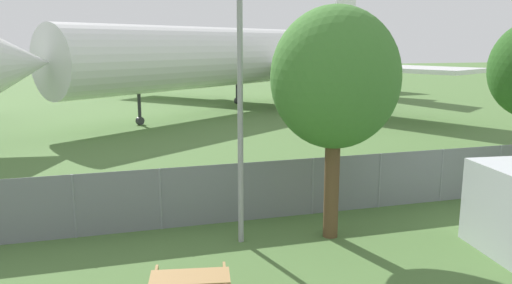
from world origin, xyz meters
TOP-DOWN VIEW (x-y plane):
  - perimeter_fence at (0.00, 10.56)m, footprint 56.07×0.07m
  - airplane at (8.19, 38.70)m, footprint 41.70×33.98m
  - tree_near_hangar at (2.30, 8.53)m, footprint 3.70×3.70m
  - light_mast at (-0.39, 8.90)m, footprint 0.44×0.44m

SIDE VIEW (x-z plane):
  - perimeter_fence at x=0.00m, z-range 0.00..1.96m
  - airplane at x=8.19m, z-range -2.55..11.62m
  - light_mast at x=-0.39m, z-range 0.86..8.51m
  - tree_near_hangar at x=2.30m, z-range 1.34..8.17m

